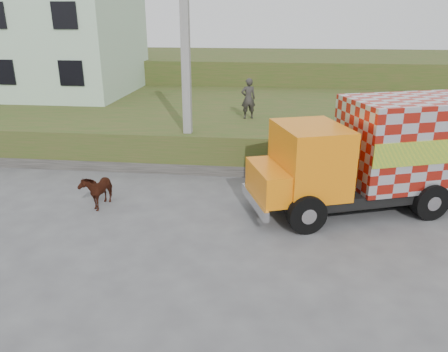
# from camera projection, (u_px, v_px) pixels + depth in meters

# --- Properties ---
(ground) EXTENTS (120.00, 120.00, 0.00)m
(ground) POSITION_uv_depth(u_px,v_px,m) (193.00, 223.00, 12.80)
(ground) COLOR #474749
(ground) RESTS_ON ground
(embankment) EXTENTS (40.00, 12.00, 1.50)m
(embankment) POSITION_uv_depth(u_px,v_px,m) (229.00, 121.00, 21.85)
(embankment) COLOR #2F4B19
(embankment) RESTS_ON ground
(embankment_far) EXTENTS (40.00, 12.00, 3.00)m
(embankment_far) POSITION_uv_depth(u_px,v_px,m) (246.00, 75.00, 32.77)
(embankment_far) COLOR #2F4B19
(embankment_far) RESTS_ON ground
(retaining_strip) EXTENTS (16.00, 0.50, 0.40)m
(retaining_strip) POSITION_uv_depth(u_px,v_px,m) (162.00, 167.00, 16.86)
(retaining_strip) COLOR #595651
(retaining_strip) RESTS_ON ground
(building) EXTENTS (10.00, 8.00, 6.00)m
(building) POSITION_uv_depth(u_px,v_px,m) (40.00, 38.00, 24.54)
(building) COLOR #A8C3A7
(building) RESTS_ON embankment
(utility_pole) EXTENTS (1.20, 0.30, 8.00)m
(utility_pole) POSITION_uv_depth(u_px,v_px,m) (186.00, 63.00, 15.77)
(utility_pole) COLOR gray
(utility_pole) RESTS_ON ground
(cargo_truck) EXTENTS (8.01, 4.81, 3.41)m
(cargo_truck) POSITION_uv_depth(u_px,v_px,m) (388.00, 153.00, 13.34)
(cargo_truck) COLOR black
(cargo_truck) RESTS_ON ground
(cow) EXTENTS (0.73, 1.38, 1.12)m
(cow) POSITION_uv_depth(u_px,v_px,m) (97.00, 189.00, 13.78)
(cow) COLOR #34140D
(cow) RESTS_ON ground
(pedestrian) EXTENTS (0.72, 0.58, 1.73)m
(pedestrian) POSITION_uv_depth(u_px,v_px,m) (248.00, 99.00, 18.65)
(pedestrian) COLOR #2E2C29
(pedestrian) RESTS_ON embankment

